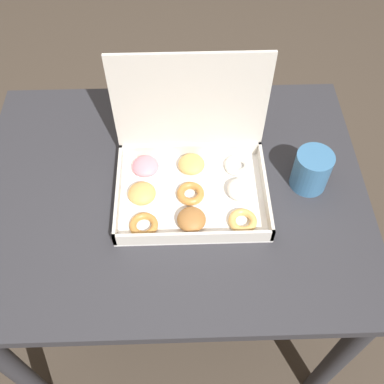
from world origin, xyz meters
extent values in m
plane|color=#42382D|center=(0.00, 0.00, 0.00)|extent=(8.00, 8.00, 0.00)
cube|color=#2D2D33|center=(0.00, 0.00, 0.73)|extent=(1.02, 0.79, 0.03)
cylinder|color=#2D2D33|center=(-0.46, -0.35, 0.36)|extent=(0.06, 0.06, 0.71)
cylinder|color=#2D2D33|center=(0.46, -0.35, 0.36)|extent=(0.06, 0.06, 0.71)
cylinder|color=#2D2D33|center=(-0.46, 0.35, 0.36)|extent=(0.06, 0.06, 0.71)
cylinder|color=#2D2D33|center=(0.46, 0.35, 0.36)|extent=(0.06, 0.06, 0.71)
cube|color=white|center=(0.05, -0.03, 0.74)|extent=(0.38, 0.28, 0.01)
cube|color=beige|center=(0.05, -0.16, 0.77)|extent=(0.38, 0.01, 0.04)
cube|color=beige|center=(0.05, 0.11, 0.77)|extent=(0.38, 0.01, 0.04)
cube|color=beige|center=(-0.14, -0.03, 0.77)|extent=(0.01, 0.28, 0.04)
cube|color=beige|center=(0.24, -0.03, 0.77)|extent=(0.01, 0.28, 0.04)
cube|color=beige|center=(0.05, 0.12, 0.93)|extent=(0.38, 0.01, 0.29)
torus|color=#B77A38|center=(-0.07, -0.12, 0.76)|extent=(0.07, 0.07, 0.02)
ellipsoid|color=#9E6633|center=(0.05, -0.11, 0.77)|extent=(0.07, 0.07, 0.04)
torus|color=tan|center=(0.17, -0.12, 0.76)|extent=(0.07, 0.07, 0.02)
ellipsoid|color=tan|center=(-0.08, -0.03, 0.77)|extent=(0.07, 0.07, 0.04)
torus|color=#B77A38|center=(0.05, -0.03, 0.76)|extent=(0.07, 0.07, 0.02)
ellipsoid|color=white|center=(0.18, -0.03, 0.76)|extent=(0.07, 0.07, 0.04)
ellipsoid|color=pink|center=(-0.07, 0.06, 0.76)|extent=(0.07, 0.07, 0.03)
ellipsoid|color=tan|center=(0.05, 0.06, 0.76)|extent=(0.07, 0.07, 0.03)
torus|color=white|center=(0.18, 0.06, 0.76)|extent=(0.07, 0.07, 0.02)
cylinder|color=teal|center=(0.36, 0.01, 0.80)|extent=(0.10, 0.10, 0.11)
cylinder|color=black|center=(0.36, 0.01, 0.85)|extent=(0.08, 0.08, 0.01)
camera|label=1|loc=(0.03, -0.69, 1.69)|focal=42.00mm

